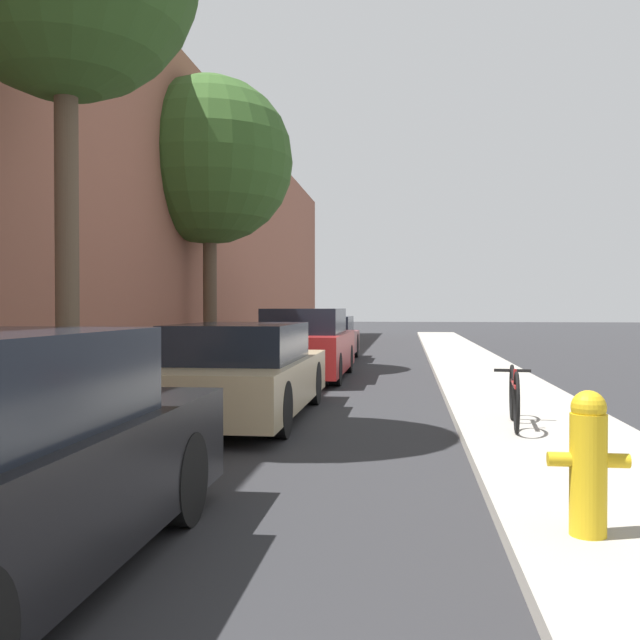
{
  "coord_description": "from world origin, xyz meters",
  "views": [
    {
      "loc": [
        1.29,
        1.76,
        1.51
      ],
      "look_at": [
        0.12,
        11.36,
        1.34
      ],
      "focal_mm": 39.98,
      "sensor_mm": 36.0,
      "label": 1
    }
  ],
  "objects_px": {
    "parked_car_champagne": "(242,373)",
    "parked_car_red": "(306,345)",
    "parked_car_maroon": "(326,339)",
    "street_tree_far": "(210,161)",
    "fire_hydrant": "(588,461)",
    "bicycle": "(514,396)"
  },
  "relations": [
    {
      "from": "parked_car_champagne",
      "to": "parked_car_red",
      "type": "height_order",
      "value": "parked_car_red"
    },
    {
      "from": "parked_car_champagne",
      "to": "street_tree_far",
      "type": "bearing_deg",
      "value": 109.09
    },
    {
      "from": "fire_hydrant",
      "to": "street_tree_far",
      "type": "bearing_deg",
      "value": 115.64
    },
    {
      "from": "street_tree_far",
      "to": "parked_car_red",
      "type": "bearing_deg",
      "value": -30.45
    },
    {
      "from": "street_tree_far",
      "to": "fire_hydrant",
      "type": "bearing_deg",
      "value": -64.36
    },
    {
      "from": "parked_car_red",
      "to": "parked_car_maroon",
      "type": "bearing_deg",
      "value": 91.92
    },
    {
      "from": "parked_car_maroon",
      "to": "street_tree_far",
      "type": "height_order",
      "value": "street_tree_far"
    },
    {
      "from": "parked_car_red",
      "to": "bicycle",
      "type": "relative_size",
      "value": 2.69
    },
    {
      "from": "parked_car_red",
      "to": "fire_hydrant",
      "type": "bearing_deg",
      "value": -72.9
    },
    {
      "from": "street_tree_far",
      "to": "bicycle",
      "type": "relative_size",
      "value": 4.07
    },
    {
      "from": "parked_car_red",
      "to": "parked_car_maroon",
      "type": "distance_m",
      "value": 5.21
    },
    {
      "from": "parked_car_red",
      "to": "street_tree_far",
      "type": "bearing_deg",
      "value": 149.55
    },
    {
      "from": "bicycle",
      "to": "parked_car_champagne",
      "type": "bearing_deg",
      "value": 170.18
    },
    {
      "from": "street_tree_far",
      "to": "bicycle",
      "type": "distance_m",
      "value": 10.83
    },
    {
      "from": "parked_car_maroon",
      "to": "fire_hydrant",
      "type": "distance_m",
      "value": 16.03
    },
    {
      "from": "parked_car_champagne",
      "to": "parked_car_red",
      "type": "distance_m",
      "value": 5.48
    },
    {
      "from": "parked_car_red",
      "to": "bicycle",
      "type": "height_order",
      "value": "parked_car_red"
    },
    {
      "from": "parked_car_red",
      "to": "street_tree_far",
      "type": "xyz_separation_m",
      "value": [
        -2.51,
        1.48,
        4.26
      ]
    },
    {
      "from": "parked_car_maroon",
      "to": "fire_hydrant",
      "type": "relative_size",
      "value": 4.4
    },
    {
      "from": "fire_hydrant",
      "to": "parked_car_red",
      "type": "bearing_deg",
      "value": 107.1
    },
    {
      "from": "parked_car_maroon",
      "to": "fire_hydrant",
      "type": "xyz_separation_m",
      "value": [
        3.39,
        -15.66,
        -0.04
      ]
    },
    {
      "from": "parked_car_maroon",
      "to": "fire_hydrant",
      "type": "height_order",
      "value": "parked_car_maroon"
    }
  ]
}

